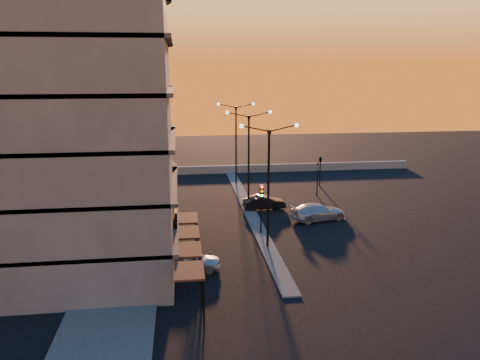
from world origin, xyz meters
The scene contains 14 objects.
ground centered at (0.00, 0.00, 0.00)m, with size 120.00×120.00×0.00m, color black.
sidewalk_west centered at (-10.50, 4.00, 0.06)m, with size 5.00×40.00×0.12m, color #474745.
median centered at (0.00, 10.00, 0.06)m, with size 1.20×36.00×0.12m, color #474745.
parapet centered at (2.00, 26.00, 0.50)m, with size 44.00×0.50×1.00m, color slate.
building centered at (-14.00, 0.03, 11.91)m, with size 14.35×17.08×25.00m.
streetlamp_near centered at (0.00, 0.00, 5.59)m, with size 4.32×0.32×9.51m.
streetlamp_mid centered at (0.00, 10.00, 5.59)m, with size 4.32×0.32×9.51m.
streetlamp_far centered at (0.00, 20.00, 5.59)m, with size 4.32×0.32×9.51m.
traffic_light_main centered at (0.00, 2.87, 2.89)m, with size 0.28×0.44×4.25m.
signal_east_a centered at (8.00, 14.00, 1.93)m, with size 0.13×0.16×3.60m.
signal_east_b centered at (9.50, 18.00, 3.10)m, with size 0.42×1.99×3.60m.
car_hatchback centered at (-5.91, -3.19, 0.70)m, with size 1.64×4.09×1.39m, color #B7BCC0.
car_sedan centered at (1.50, 9.85, 0.67)m, with size 1.43×4.09×1.35m, color black.
car_wagon centered at (5.74, 6.04, 0.75)m, with size 2.09×5.15×1.49m, color silver.
Camera 1 is at (-6.36, -32.88, 13.49)m, focal length 35.00 mm.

